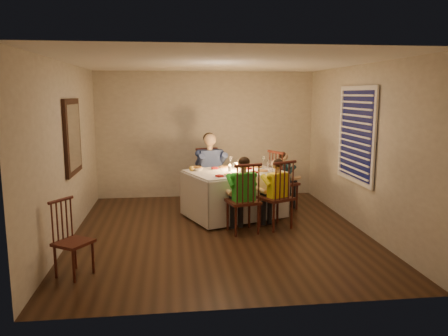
{
  "coord_description": "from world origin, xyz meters",
  "views": [
    {
      "loc": [
        -0.73,
        -6.56,
        2.14
      ],
      "look_at": [
        0.09,
        0.15,
        0.99
      ],
      "focal_mm": 35.0,
      "sensor_mm": 36.0,
      "label": 1
    }
  ],
  "objects": [
    {
      "name": "wall_right",
      "position": [
        2.25,
        0.0,
        1.3
      ],
      "size": [
        0.02,
        5.0,
        2.6
      ],
      "primitive_type": "cube",
      "color": "beige",
      "rests_on": "ground"
    },
    {
      "name": "chair_extra",
      "position": [
        -1.9,
        -1.45,
        0.0
      ],
      "size": [
        0.51,
        0.52,
        0.93
      ],
      "primitive_type": null,
      "rotation": [
        0.0,
        0.0,
        0.98
      ],
      "color": "#38160F",
      "rests_on": "ground"
    },
    {
      "name": "setting_teal",
      "position": [
        0.8,
        1.05,
        0.83
      ],
      "size": [
        0.34,
        0.34,
        0.02
      ],
      "primitive_type": "cylinder",
      "rotation": [
        0.0,
        0.0,
        0.37
      ],
      "color": "white",
      "rests_on": "dining_table"
    },
    {
      "name": "wall_back",
      "position": [
        0.0,
        2.5,
        1.3
      ],
      "size": [
        4.5,
        0.02,
        2.6
      ],
      "primitive_type": "cube",
      "color": "beige",
      "rests_on": "ground"
    },
    {
      "name": "wall_left",
      "position": [
        -2.25,
        0.0,
        1.3
      ],
      "size": [
        0.02,
        5.0,
        2.6
      ],
      "primitive_type": "cube",
      "color": "beige",
      "rests_on": "ground"
    },
    {
      "name": "ground",
      "position": [
        0.0,
        0.0,
        0.0
      ],
      "size": [
        5.0,
        5.0,
        0.0
      ],
      "primitive_type": "plane",
      "color": "black",
      "rests_on": "ground"
    },
    {
      "name": "window_blinds",
      "position": [
        2.21,
        0.1,
        1.5
      ],
      "size": [
        0.07,
        1.34,
        1.54
      ],
      "color": "black",
      "rests_on": "wall_right"
    },
    {
      "name": "child_green",
      "position": [
        0.36,
        -0.06,
        0.0
      ],
      "size": [
        0.51,
        0.48,
        1.2
      ],
      "primitive_type": null,
      "rotation": [
        0.0,
        0.0,
        3.37
      ],
      "color": "green",
      "rests_on": "ground"
    },
    {
      "name": "chair_adult",
      "position": [
        -0.0,
        1.59,
        0.0
      ],
      "size": [
        0.55,
        0.54,
        1.12
      ],
      "primitive_type": null,
      "rotation": [
        0.0,
        0.0,
        0.25
      ],
      "color": "#38160F",
      "rests_on": "ground"
    },
    {
      "name": "setting_adult",
      "position": [
        0.2,
        1.13,
        0.83
      ],
      "size": [
        0.34,
        0.34,
        0.02
      ],
      "primitive_type": "cylinder",
      "rotation": [
        0.0,
        0.0,
        0.37
      ],
      "color": "white",
      "rests_on": "dining_table"
    },
    {
      "name": "setting_green",
      "position": [
        0.21,
        0.39,
        0.83
      ],
      "size": [
        0.34,
        0.34,
        0.02
      ],
      "primitive_type": "cylinder",
      "rotation": [
        0.0,
        0.0,
        0.37
      ],
      "color": "white",
      "rests_on": "dining_table"
    },
    {
      "name": "chair_near_left",
      "position": [
        0.36,
        -0.06,
        0.0
      ],
      "size": [
        0.55,
        0.53,
        1.12
      ],
      "primitive_type": null,
      "rotation": [
        0.0,
        0.0,
        3.37
      ],
      "color": "#38160F",
      "rests_on": "ground"
    },
    {
      "name": "chair_near_right",
      "position": [
        0.92,
        0.11,
        0.0
      ],
      "size": [
        0.61,
        0.6,
        1.12
      ],
      "primitive_type": null,
      "rotation": [
        0.0,
        0.0,
        3.6
      ],
      "color": "#38160F",
      "rests_on": "ground"
    },
    {
      "name": "serving_bowl",
      "position": [
        -0.28,
        0.96,
        0.85
      ],
      "size": [
        0.29,
        0.29,
        0.05
      ],
      "primitive_type": "imported",
      "rotation": [
        0.0,
        0.0,
        0.78
      ],
      "color": "white",
      "rests_on": "dining_table"
    },
    {
      "name": "chair_end",
      "position": [
        1.34,
        1.23,
        0.0
      ],
      "size": [
        0.6,
        0.61,
        1.12
      ],
      "primitive_type": null,
      "rotation": [
        0.0,
        0.0,
        2.04
      ],
      "color": "#38160F",
      "rests_on": "ground"
    },
    {
      "name": "setting_yellow",
      "position": [
        0.82,
        0.65,
        0.83
      ],
      "size": [
        0.34,
        0.34,
        0.02
      ],
      "primitive_type": "cylinder",
      "rotation": [
        0.0,
        0.0,
        0.37
      ],
      "color": "white",
      "rests_on": "dining_table"
    },
    {
      "name": "candle_left",
      "position": [
        0.27,
        0.81,
        0.87
      ],
      "size": [
        0.06,
        0.06,
        0.1
      ],
      "primitive_type": "cylinder",
      "color": "white",
      "rests_on": "dining_table"
    },
    {
      "name": "adult",
      "position": [
        -0.0,
        1.59,
        0.0
      ],
      "size": [
        0.66,
        0.63,
        1.42
      ],
      "primitive_type": null,
      "rotation": [
        0.0,
        0.0,
        0.25
      ],
      "color": "navy",
      "rests_on": "ground"
    },
    {
      "name": "dining_table",
      "position": [
        0.35,
        0.84,
        0.59
      ],
      "size": [
        1.88,
        1.63,
        0.79
      ],
      "rotation": [
        0.0,
        0.0,
        0.37
      ],
      "color": "silver",
      "rests_on": "ground"
    },
    {
      "name": "ceiling",
      "position": [
        0.0,
        0.0,
        2.6
      ],
      "size": [
        5.0,
        5.0,
        0.0
      ],
      "primitive_type": "plane",
      "color": "white",
      "rests_on": "wall_back"
    },
    {
      "name": "candle_right",
      "position": [
        0.43,
        0.87,
        0.87
      ],
      "size": [
        0.06,
        0.06,
        0.1
      ],
      "primitive_type": "cylinder",
      "color": "white",
      "rests_on": "dining_table"
    },
    {
      "name": "orange_fruit",
      "position": [
        0.58,
        0.98,
        0.86
      ],
      "size": [
        0.08,
        0.08,
        0.08
      ],
      "primitive_type": "sphere",
      "color": "orange",
      "rests_on": "dining_table"
    },
    {
      "name": "child_teal",
      "position": [
        1.34,
        1.23,
        0.0
      ],
      "size": [
        0.46,
        0.48,
        1.09
      ],
      "primitive_type": null,
      "rotation": [
        0.0,
        0.0,
        2.04
      ],
      "color": "#19353E",
      "rests_on": "ground"
    },
    {
      "name": "wall_mirror",
      "position": [
        -2.22,
        0.3,
        1.5
      ],
      "size": [
        0.06,
        0.95,
        1.15
      ],
      "color": "black",
      "rests_on": "wall_left"
    },
    {
      "name": "child_yellow",
      "position": [
        0.92,
        0.11,
        0.0
      ],
      "size": [
        0.51,
        0.5,
        1.14
      ],
      "primitive_type": null,
      "rotation": [
        0.0,
        0.0,
        3.6
      ],
      "color": "yellow",
      "rests_on": "ground"
    },
    {
      "name": "squash",
      "position": [
        -0.38,
        0.91,
        0.87
      ],
      "size": [
        0.09,
        0.09,
        0.09
      ],
      "primitive_type": "sphere",
      "color": "yellow",
      "rests_on": "dining_table"
    }
  ]
}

